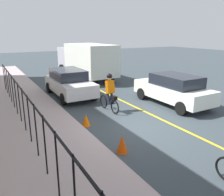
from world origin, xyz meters
The scene contains 10 objects.
ground_plane centered at (0.00, 0.00, 0.00)m, with size 80.00×80.00×0.00m, color #374147.
lane_line_centre centered at (0.00, -1.60, 0.00)m, with size 36.00×0.12×0.01m, color yellow.
sidewalk centered at (0.00, 3.40, 0.07)m, with size 40.00×3.20×0.15m, color #B29D9F.
iron_fence centered at (1.00, 3.80, 1.23)m, with size 15.71×0.04×1.60m.
cyclist_lead centered at (2.26, -0.17, 0.91)m, with size 1.71×0.37×1.83m.
patrol_sedan centered at (1.65, -3.60, 0.82)m, with size 4.42×1.95×1.58m.
parked_sedan_rear centered at (5.81, 0.60, 0.82)m, with size 4.41×1.94×1.58m.
box_truck_background centered at (10.29, -2.41, 1.55)m, with size 6.82×2.81×2.78m.
traffic_cone_near centered at (-1.39, 1.40, 0.29)m, with size 0.36×0.36×0.57m, color #F84C08.
traffic_cone_far centered at (1.17, 1.54, 0.24)m, with size 0.36×0.36×0.48m, color #F56407.
Camera 1 is at (-6.94, 4.89, 3.66)m, focal length 36.99 mm.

